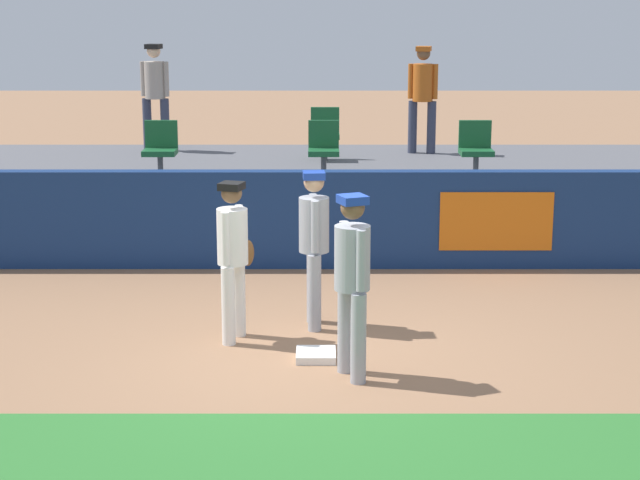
{
  "coord_description": "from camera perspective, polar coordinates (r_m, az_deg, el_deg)",
  "views": [
    {
      "loc": [
        0.06,
        -10.01,
        3.61
      ],
      "look_at": [
        0.02,
        1.09,
        1.0
      ],
      "focal_mm": 59.23,
      "sensor_mm": 36.0,
      "label": 1
    }
  ],
  "objects": [
    {
      "name": "spectator_capped",
      "position": [
        17.87,
        5.78,
        7.97
      ],
      "size": [
        0.49,
        0.4,
        1.78
      ],
      "rotation": [
        0.0,
        0.0,
        2.93
      ],
      "color": "#33384C",
      "rests_on": "bleacher_platform"
    },
    {
      "name": "field_wall",
      "position": [
        14.07,
        0.02,
        1.12
      ],
      "size": [
        18.0,
        0.26,
        1.31
      ],
      "color": "navy",
      "rests_on": "ground_plane"
    },
    {
      "name": "seat_back_center",
      "position": [
        17.14,
        0.49,
        5.93
      ],
      "size": [
        0.46,
        0.44,
        0.84
      ],
      "color": "#4C4C51",
      "rests_on": "bleacher_platform"
    },
    {
      "name": "player_coach_visitor",
      "position": [
        9.92,
        1.95,
        -1.82
      ],
      "size": [
        0.44,
        0.47,
        1.78
      ],
      "rotation": [
        0.0,
        0.0,
        -1.19
      ],
      "color": "#9EA3AD",
      "rests_on": "ground_plane"
    },
    {
      "name": "first_base",
      "position": [
        10.71,
        -0.02,
        -6.24
      ],
      "size": [
        0.4,
        0.4,
        0.08
      ],
      "primitive_type": "cube",
      "color": "white",
      "rests_on": "ground_plane"
    },
    {
      "name": "seat_front_left",
      "position": [
        15.53,
        -8.4,
        5.02
      ],
      "size": [
        0.47,
        0.44,
        0.84
      ],
      "color": "#4C4C51",
      "rests_on": "bleacher_platform"
    },
    {
      "name": "player_runner_visitor",
      "position": [
        11.47,
        -0.12,
        0.11
      ],
      "size": [
        0.35,
        0.49,
        1.74
      ],
      "rotation": [
        0.0,
        0.0,
        -1.5
      ],
      "color": "#9EA3AD",
      "rests_on": "ground_plane"
    },
    {
      "name": "player_fielder_home",
      "position": [
        11.06,
        -4.49,
        -0.54
      ],
      "size": [
        0.44,
        0.5,
        1.7
      ],
      "rotation": [
        0.0,
        0.0,
        -1.87
      ],
      "color": "white",
      "rests_on": "ground_plane"
    },
    {
      "name": "seat_front_right",
      "position": [
        15.52,
        8.62,
        5.01
      ],
      "size": [
        0.47,
        0.44,
        0.84
      ],
      "color": "#4C4C51",
      "rests_on": "bleacher_platform"
    },
    {
      "name": "bleacher_platform",
      "position": [
        16.63,
        0.01,
        2.38
      ],
      "size": [
        18.0,
        4.8,
        0.96
      ],
      "primitive_type": "cube",
      "color": "#59595E",
      "rests_on": "ground_plane"
    },
    {
      "name": "ground_plane",
      "position": [
        10.64,
        -0.12,
        -6.6
      ],
      "size": [
        60.0,
        60.0,
        0.0
      ],
      "primitive_type": "plane",
      "color": "#936B4C"
    },
    {
      "name": "spectator_hooded",
      "position": [
        18.34,
        -8.69,
        8.06
      ],
      "size": [
        0.5,
        0.41,
        1.8
      ],
      "rotation": [
        0.0,
        0.0,
        2.93
      ],
      "color": "#33384C",
      "rests_on": "bleacher_platform"
    },
    {
      "name": "seat_front_center",
      "position": [
        15.36,
        0.41,
        5.07
      ],
      "size": [
        0.45,
        0.44,
        0.84
      ],
      "color": "#4C4C51",
      "rests_on": "bleacher_platform"
    }
  ]
}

